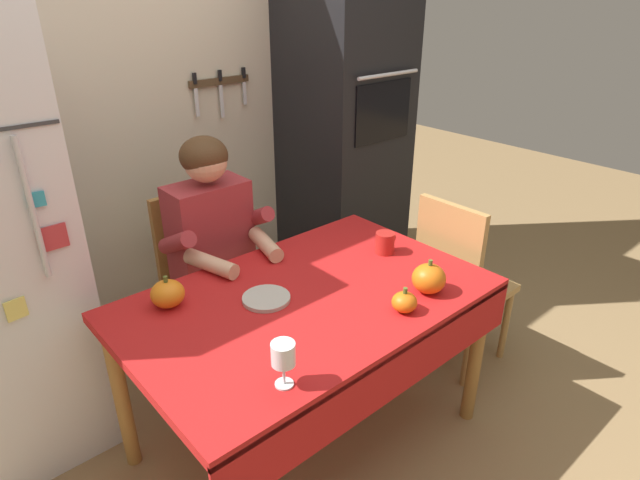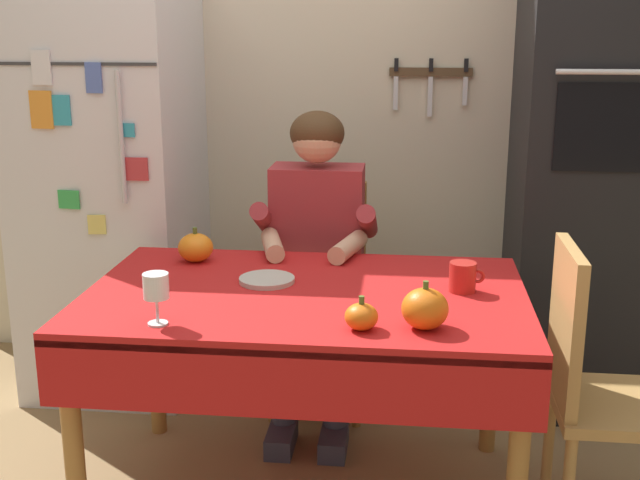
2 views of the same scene
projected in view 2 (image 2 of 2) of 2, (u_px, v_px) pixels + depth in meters
back_wall_assembly at (352, 84)px, 3.64m from camera, size 3.70×0.13×2.60m
refrigerator at (112, 184)px, 3.48m from camera, size 0.68×0.71×1.80m
wall_oven at (593, 156)px, 3.26m from camera, size 0.60×0.64×2.10m
dining_table at (305, 318)px, 2.59m from camera, size 1.40×0.90×0.74m
chair_behind_person at (321, 284)px, 3.39m from camera, size 0.40×0.40×0.93m
seated_person at (316, 244)px, 3.15m from camera, size 0.47×0.55×1.25m
chair_right_side at (595, 381)px, 2.48m from camera, size 0.40×0.40×0.93m
coffee_mug at (463, 277)px, 2.57m from camera, size 0.11×0.09×0.10m
wine_glass at (156, 288)px, 2.28m from camera, size 0.07×0.07×0.15m
pumpkin_large at (425, 309)px, 2.26m from camera, size 0.13×0.13×0.14m
pumpkin_medium at (361, 316)px, 2.26m from camera, size 0.09×0.09×0.10m
pumpkin_small at (196, 247)px, 2.90m from camera, size 0.13×0.13×0.12m
serving_tray at (267, 280)px, 2.68m from camera, size 0.18×0.18×0.02m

